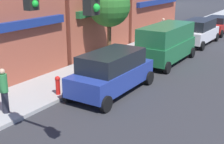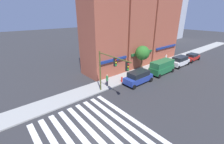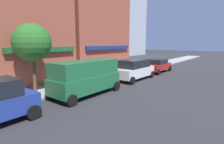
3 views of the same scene
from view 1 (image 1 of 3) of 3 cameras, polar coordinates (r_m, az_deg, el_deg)
The scene contains 9 objects.
traffic_signal at distance 9.00m, azimuth -18.18°, elevation 9.22°, with size 0.32×5.46×5.57m.
suv_blue at distance 14.20m, azimuth 0.00°, elevation 0.12°, with size 4.70×2.12×1.94m.
van_green at distance 19.50m, azimuth 9.88°, elevation 5.38°, with size 5.00×2.22×2.34m.
suv_white at distance 25.49m, azimuth 15.54°, elevation 7.20°, with size 4.73×2.12×1.94m.
sedan_red at distance 30.80m, azimuth 18.65°, elevation 8.22°, with size 4.41×2.02×1.59m.
pedestrian_green_top at distance 12.48m, azimuth -19.15°, elevation -3.14°, with size 0.32×0.32×1.77m.
pedestrian_white_shirt at distance 25.97m, azimuth 9.28°, elevation 7.87°, with size 0.32×0.32×1.77m.
fire_hydrant at distance 13.97m, azimuth -9.89°, elevation -2.25°, with size 0.24×0.24×0.84m.
street_tree at distance 18.60m, azimuth -0.53°, elevation 12.01°, with size 2.49×2.49×4.62m.
Camera 1 is at (-0.52, -2.58, 5.22)m, focal length 50.00 mm.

